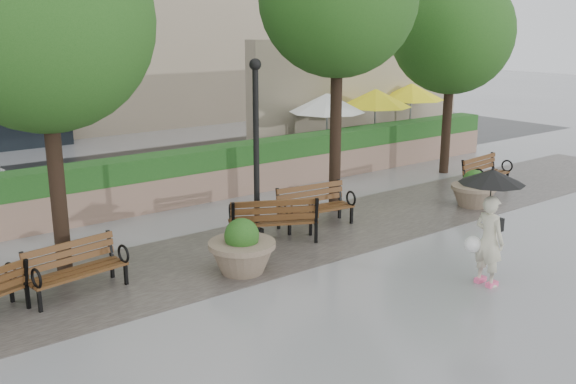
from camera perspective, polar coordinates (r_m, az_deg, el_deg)
ground at (r=11.24m, az=6.73°, el=-8.87°), size 100.00×100.00×0.00m
cobble_strip at (r=13.39m, az=-2.25°, el=-4.82°), size 28.00×3.20×0.01m
hedge_wall at (r=16.51m, az=-10.32°, el=1.11°), size 24.00×0.80×1.35m
cafe_wall at (r=24.23m, az=6.62°, el=8.74°), size 10.00×0.60×4.00m
cafe_hedge at (r=22.57m, az=9.46°, el=4.22°), size 8.00×0.50×0.90m
asphalt_street at (r=20.21m, az=-15.47°, el=1.37°), size 40.00×7.00×0.00m
bench_1 at (r=11.58m, az=-18.19°, el=-7.40°), size 1.73×0.89×0.89m
bench_2 at (r=13.55m, az=-1.32°, el=-3.28°), size 1.95×1.47×0.98m
bench_3 at (r=14.59m, az=2.45°, el=-2.04°), size 1.82×0.91×0.94m
bench_4 at (r=18.69m, az=17.15°, el=1.02°), size 1.75×0.87×0.90m
planter_left at (r=11.90m, az=-4.11°, el=-5.32°), size 1.25×1.25×1.05m
planter_right at (r=16.82m, az=16.16°, el=-0.02°), size 1.13×1.13×0.95m
lamppost at (r=13.14m, az=-2.82°, el=2.39°), size 0.28×0.28×3.83m
tree_0 at (r=11.97m, az=-20.39°, el=13.54°), size 3.82×3.79×6.43m
tree_1 at (r=15.51m, az=4.71°, el=16.40°), size 3.74×3.69×6.93m
tree_2 at (r=20.24m, az=14.48°, el=13.26°), size 3.68×3.62×6.05m
patio_umb_white at (r=21.01m, az=3.50°, el=7.88°), size 2.50×2.50×2.30m
patio_umb_yellow_a at (r=22.61m, az=7.80°, el=8.25°), size 2.50×2.50×2.30m
patio_umb_yellow_b at (r=24.97m, az=10.91°, el=8.72°), size 2.50×2.50×2.30m
pedestrian at (r=11.64m, az=17.50°, el=-2.02°), size 1.13×1.13×2.07m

